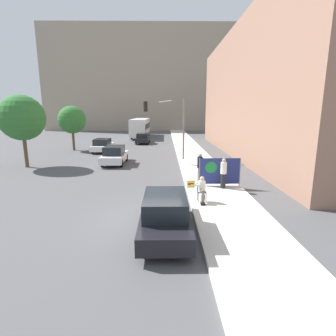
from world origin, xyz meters
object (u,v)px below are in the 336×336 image
object	(u,v)px
protest_banner	(219,171)
street_tree_near_curb	(22,118)
seated_protester	(202,189)
jogger_on_sidewalk	(223,173)
pedestrian_behind	(200,167)
traffic_light_pole	(169,118)
car_on_road_midblock	(103,145)
car_on_road_distant	(143,138)
city_bus_on_road	(141,127)
parked_car_curbside	(165,214)
car_on_road_nearest	(115,155)
street_tree_midblock	(72,120)

from	to	relation	value
protest_banner	street_tree_near_curb	world-z (taller)	street_tree_near_curb
seated_protester	jogger_on_sidewalk	size ratio (longest dim) A/B	0.72
pedestrian_behind	traffic_light_pole	world-z (taller)	traffic_light_pole
seated_protester	car_on_road_midblock	world-z (taller)	car_on_road_midblock
car_on_road_distant	street_tree_near_curb	bearing A→B (deg)	-116.35
car_on_road_midblock	pedestrian_behind	bearing A→B (deg)	-55.81
traffic_light_pole	car_on_road_distant	bearing A→B (deg)	104.27
seated_protester	car_on_road_midblock	size ratio (longest dim) A/B	0.28
car_on_road_distant	city_bus_on_road	size ratio (longest dim) A/B	0.34
protest_banner	city_bus_on_road	bearing A→B (deg)	103.18
jogger_on_sidewalk	city_bus_on_road	world-z (taller)	city_bus_on_road
city_bus_on_road	street_tree_near_curb	xyz separation A→B (m)	(-6.84, -25.66, 2.06)
street_tree_near_curb	car_on_road_distant	bearing A→B (deg)	63.65
seated_protester	car_on_road_distant	bearing A→B (deg)	122.53
traffic_light_pole	street_tree_near_curb	distance (m)	11.75
jogger_on_sidewalk	traffic_light_pole	size ratio (longest dim) A/B	0.32
seated_protester	parked_car_curbside	size ratio (longest dim) A/B	0.28
car_on_road_midblock	city_bus_on_road	bearing A→B (deg)	81.33
protest_banner	car_on_road_nearest	distance (m)	10.51
car_on_road_distant	street_tree_midblock	world-z (taller)	street_tree_midblock
seated_protester	car_on_road_midblock	xyz separation A→B (m)	(-8.68, 17.28, -0.09)
street_tree_midblock	street_tree_near_curb	bearing A→B (deg)	-93.31
parked_car_curbside	car_on_road_nearest	bearing A→B (deg)	108.07
traffic_light_pole	street_tree_near_curb	xyz separation A→B (m)	(-11.51, -2.34, 0.06)
protest_banner	jogger_on_sidewalk	bearing A→B (deg)	-76.94
protest_banner	car_on_road_nearest	size ratio (longest dim) A/B	0.55
car_on_road_nearest	city_bus_on_road	distance (m)	24.41
car_on_road_midblock	car_on_road_distant	xyz separation A→B (m)	(3.81, 7.88, 0.00)
car_on_road_distant	parked_car_curbside	bearing A→B (deg)	-83.60
car_on_road_midblock	street_tree_midblock	xyz separation A→B (m)	(-3.64, 1.24, 2.75)
seated_protester	city_bus_on_road	size ratio (longest dim) A/B	0.10
protest_banner	traffic_light_pole	xyz separation A→B (m)	(-2.77, 8.48, 2.83)
jogger_on_sidewalk	street_tree_midblock	distance (m)	21.44
car_on_road_distant	city_bus_on_road	xyz separation A→B (m)	(-1.16, 9.51, 1.11)
jogger_on_sidewalk	parked_car_curbside	size ratio (longest dim) A/B	0.38
protest_banner	car_on_road_distant	world-z (taller)	protest_banner
protest_banner	city_bus_on_road	xyz separation A→B (m)	(-7.45, 31.80, 0.83)
street_tree_near_curb	city_bus_on_road	bearing A→B (deg)	75.07
jogger_on_sidewalk	city_bus_on_road	distance (m)	33.20
car_on_road_distant	pedestrian_behind	bearing A→B (deg)	-76.03
seated_protester	car_on_road_distant	distance (m)	25.62
seated_protester	city_bus_on_road	xyz separation A→B (m)	(-6.03, 34.66, 1.02)
car_on_road_nearest	street_tree_near_curb	world-z (taller)	street_tree_near_curb
protest_banner	street_tree_midblock	bearing A→B (deg)	131.26
parked_car_curbside	street_tree_near_curb	size ratio (longest dim) A/B	0.78
traffic_light_pole	jogger_on_sidewalk	bearing A→B (deg)	-72.17
car_on_road_nearest	car_on_road_midblock	distance (m)	7.49
car_on_road_midblock	street_tree_near_curb	world-z (taller)	street_tree_near_curb
traffic_light_pole	street_tree_midblock	world-z (taller)	traffic_light_pole
jogger_on_sidewalk	car_on_road_distant	bearing A→B (deg)	-78.17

